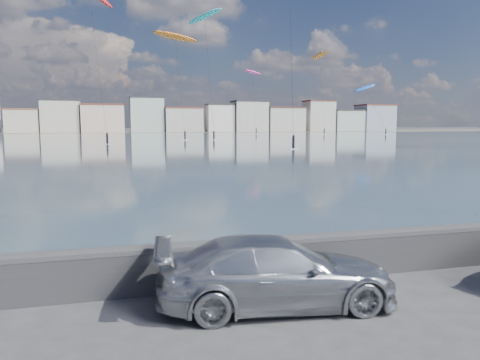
# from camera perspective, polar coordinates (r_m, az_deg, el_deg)

# --- Properties ---
(ground) EXTENTS (700.00, 700.00, 0.00)m
(ground) POSITION_cam_1_polar(r_m,az_deg,el_deg) (8.12, 0.53, -19.29)
(ground) COLOR #333335
(ground) RESTS_ON ground
(bay_water) EXTENTS (500.00, 177.00, 0.00)m
(bay_water) POSITION_cam_1_polar(r_m,az_deg,el_deg) (98.60, -13.92, 4.65)
(bay_water) COLOR #354D59
(bay_water) RESTS_ON ground
(far_shore_strip) EXTENTS (500.00, 60.00, 0.00)m
(far_shore_strip) POSITION_cam_1_polar(r_m,az_deg,el_deg) (207.05, -14.55, 5.72)
(far_shore_strip) COLOR #4C473D
(far_shore_strip) RESTS_ON ground
(seawall) EXTENTS (400.00, 0.36, 1.08)m
(seawall) POSITION_cam_1_polar(r_m,az_deg,el_deg) (10.35, -3.54, -9.95)
(seawall) COLOR #28282B
(seawall) RESTS_ON ground
(far_buildings) EXTENTS (240.79, 13.26, 14.60)m
(far_buildings) POSITION_cam_1_polar(r_m,az_deg,el_deg) (193.06, -14.17, 7.44)
(far_buildings) COLOR beige
(far_buildings) RESTS_ON ground
(car_silver) EXTENTS (4.89, 2.41, 1.37)m
(car_silver) POSITION_cam_1_polar(r_m,az_deg,el_deg) (9.37, 4.49, -11.12)
(car_silver) COLOR #AAAEB2
(car_silver) RESTS_ON ground
(kitesurfer_0) EXTENTS (5.87, 16.76, 27.77)m
(kitesurfer_0) POSITION_cam_1_polar(r_m,az_deg,el_deg) (166.37, 9.70, 14.62)
(kitesurfer_0) COLOR orange
(kitesurfer_0) RESTS_ON ground
(kitesurfer_3) EXTENTS (10.03, 9.78, 24.43)m
(kitesurfer_3) POSITION_cam_1_polar(r_m,az_deg,el_deg) (110.15, -7.93, 16.82)
(kitesurfer_3) COLOR orange
(kitesurfer_3) RESTS_ON ground
(kitesurfer_8) EXTENTS (9.32, 12.27, 22.72)m
(kitesurfer_8) POSITION_cam_1_polar(r_m,az_deg,el_deg) (170.31, 1.58, 12.94)
(kitesurfer_8) COLOR #E5338C
(kitesurfer_8) RESTS_ON ground
(kitesurfer_11) EXTENTS (8.49, 15.87, 17.61)m
(kitesurfer_11) POSITION_cam_1_polar(r_m,az_deg,el_deg) (167.59, 15.03, 10.71)
(kitesurfer_11) COLOR blue
(kitesurfer_11) RESTS_ON ground
(kitesurfer_13) EXTENTS (8.62, 17.40, 30.22)m
(kitesurfer_13) POSITION_cam_1_polar(r_m,az_deg,el_deg) (115.50, -4.31, 19.14)
(kitesurfer_13) COLOR #19BFBF
(kitesurfer_13) RESTS_ON ground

